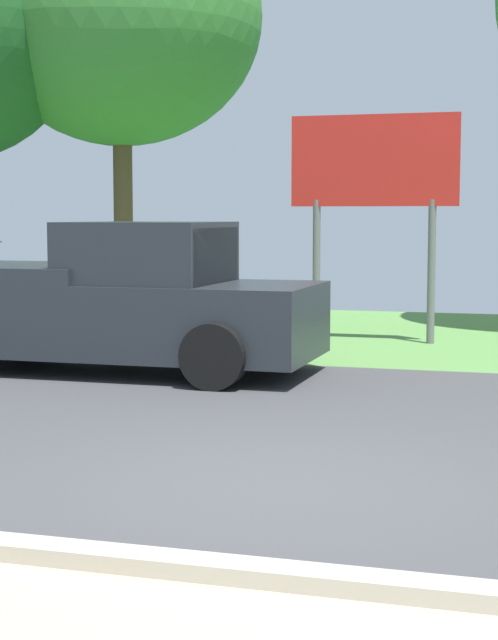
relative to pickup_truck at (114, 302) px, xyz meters
The scene contains 4 objects.
ground_plane 4.00m from the pickup_truck, 29.00° to the right, with size 40.00×22.00×0.20m.
pickup_truck is the anchor object (origin of this frame).
roadside_billboard 5.06m from the pickup_truck, 57.15° to the left, with size 2.60×0.12×3.50m.
tree_right_mid 8.21m from the pickup_truck, 112.40° to the left, with size 5.24×5.24×8.01m.
Camera 1 is at (2.00, -7.23, 1.96)m, focal length 58.69 mm.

